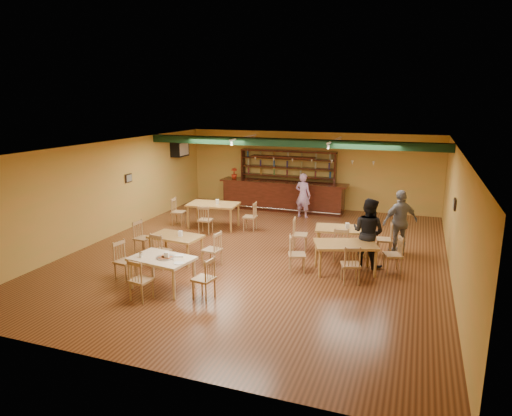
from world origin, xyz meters
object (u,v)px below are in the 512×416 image
at_px(dining_table_b, 341,240).
at_px(dining_table_d, 345,258).
at_px(bar_counter, 283,196).
at_px(patron_bar, 303,195).
at_px(dining_table_c, 176,248).
at_px(patron_right_a, 368,232).
at_px(dining_table_a, 213,215).
at_px(near_table, 162,273).

bearing_deg(dining_table_b, dining_table_d, -85.53).
bearing_deg(bar_counter, dining_table_d, -59.97).
bearing_deg(patron_bar, dining_table_c, 83.23).
relative_size(dining_table_b, patron_right_a, 0.81).
distance_m(dining_table_a, dining_table_d, 5.50).
relative_size(bar_counter, dining_table_a, 3.01).
bearing_deg(dining_table_d, near_table, -166.55).
bearing_deg(dining_table_b, patron_right_a, -53.35).
height_order(dining_table_c, patron_bar, patron_bar).
bearing_deg(patron_bar, dining_table_b, 133.46).
distance_m(bar_counter, patron_right_a, 6.39).
height_order(dining_table_a, dining_table_d, dining_table_a).
xyz_separation_m(dining_table_a, patron_right_a, (5.31, -1.94, 0.49)).
bearing_deg(dining_table_a, dining_table_c, -87.57).
bearing_deg(dining_table_a, dining_table_d, -33.06).
relative_size(dining_table_a, dining_table_d, 1.10).
height_order(dining_table_a, patron_bar, patron_bar).
height_order(dining_table_b, patron_right_a, patron_right_a).
bearing_deg(dining_table_b, patron_bar, 111.42).
xyz_separation_m(bar_counter, dining_table_a, (-1.50, -3.18, -0.15)).
height_order(patron_bar, patron_right_a, patron_right_a).
distance_m(dining_table_a, patron_right_a, 5.67).
bearing_deg(dining_table_c, dining_table_b, 33.81).
distance_m(dining_table_d, near_table, 4.50).
bearing_deg(bar_counter, dining_table_b, -55.15).
distance_m(bar_counter, dining_table_d, 6.68).
height_order(near_table, patron_right_a, patron_right_a).
bearing_deg(near_table, dining_table_b, 57.31).
xyz_separation_m(dining_table_c, patron_right_a, (4.89, 1.31, 0.56)).
bearing_deg(dining_table_c, bar_counter, 86.92).
xyz_separation_m(patron_bar, patron_right_a, (2.80, -4.30, 0.08)).
xyz_separation_m(dining_table_a, dining_table_c, (0.41, -3.26, -0.07)).
relative_size(dining_table_b, patron_bar, 0.88).
bearing_deg(dining_table_a, patron_bar, 38.36).
height_order(dining_table_b, dining_table_d, dining_table_d).
relative_size(dining_table_c, patron_right_a, 0.76).
xyz_separation_m(dining_table_d, patron_bar, (-2.33, 4.96, 0.44)).
bearing_deg(dining_table_d, patron_right_a, 35.05).
xyz_separation_m(dining_table_d, near_table, (-3.77, -2.45, -0.00)).
height_order(dining_table_a, near_table, dining_table_a).
xyz_separation_m(near_table, patron_right_a, (4.24, 3.11, 0.53)).
height_order(dining_table_b, near_table, near_table).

